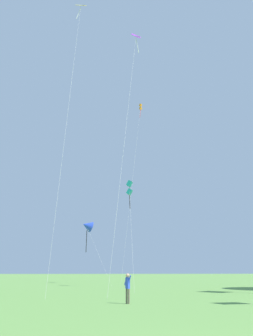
% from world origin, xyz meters
% --- Properties ---
extents(kite_yellow_diamond, '(1.19, 7.81, 28.51)m').
position_xyz_m(kite_yellow_diamond, '(-4.33, 21.39, 25.21)').
color(kite_yellow_diamond, yellow).
rests_on(kite_yellow_diamond, ground_plane).
extents(kite_teal_box, '(1.05, 9.14, 11.01)m').
position_xyz_m(kite_teal_box, '(1.58, 28.68, 10.10)').
color(kite_teal_box, teal).
rests_on(kite_teal_box, ground_plane).
extents(kite_orange_box, '(4.25, 7.90, 29.47)m').
position_xyz_m(kite_orange_box, '(5.27, 44.24, 28.21)').
color(kite_orange_box, orange).
rests_on(kite_orange_box, ground_plane).
extents(kite_purple_streamer, '(3.63, 8.81, 26.14)m').
position_xyz_m(kite_purple_streamer, '(1.50, 22.47, 23.31)').
color(kite_purple_streamer, purple).
rests_on(kite_purple_streamer, ground_plane).
extents(kite_blue_delta, '(3.92, 11.56, 8.36)m').
position_xyz_m(kite_blue_delta, '(-3.06, 39.54, 7.44)').
color(kite_blue_delta, blue).
rests_on(kite_blue_delta, ground_plane).
extents(person_child_small, '(0.35, 0.38, 1.40)m').
position_xyz_m(person_child_small, '(-0.43, 11.83, 0.84)').
color(person_child_small, '#665B4C').
rests_on(person_child_small, ground_plane).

